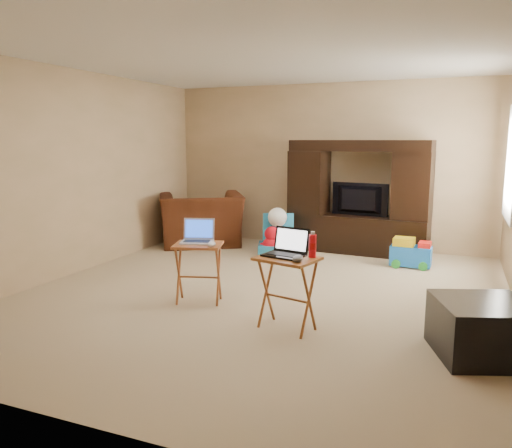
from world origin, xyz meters
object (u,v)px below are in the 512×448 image
at_px(television, 358,200).
at_px(ottoman, 483,329).
at_px(mouse_right, 298,259).
at_px(laptop_left, 197,231).
at_px(child_rocker, 274,235).
at_px(push_toy, 411,252).
at_px(entertainment_center, 359,197).
at_px(tray_table_right, 287,293).
at_px(water_bottle, 313,246).
at_px(laptop_right, 284,243).
at_px(tray_table_left, 199,273).
at_px(mouse_left, 212,244).
at_px(recliner, 201,219).
at_px(plush_toy, 272,241).

distance_m(television, ottoman, 3.62).
bearing_deg(mouse_right, laptop_left, 157.48).
bearing_deg(child_rocker, push_toy, -17.60).
xyz_separation_m(entertainment_center, tray_table_right, (0.01, -3.28, -0.50)).
distance_m(laptop_left, water_bottle, 1.34).
bearing_deg(mouse_right, laptop_right, 140.53).
distance_m(television, tray_table_left, 3.11).
bearing_deg(television, tray_table_left, 77.53).
relative_size(television, ottoman, 1.24).
xyz_separation_m(push_toy, ottoman, (0.76, -2.65, 0.02)).
distance_m(mouse_left, mouse_right, 1.09).
relative_size(tray_table_left, laptop_left, 1.91).
relative_size(entertainment_center, laptop_right, 5.92).
bearing_deg(laptop_right, tray_table_left, 173.25).
bearing_deg(mouse_left, tray_table_right, -18.25).
xyz_separation_m(television, recliner, (-2.40, -0.34, -0.38)).
relative_size(push_toy, water_bottle, 2.61).
relative_size(entertainment_center, laptop_left, 6.27).
xyz_separation_m(child_rocker, mouse_right, (1.21, -2.76, 0.38)).
bearing_deg(tray_table_right, mouse_left, 175.73).
height_order(plush_toy, tray_table_right, tray_table_right).
bearing_deg(recliner, push_toy, 143.94).
xyz_separation_m(television, push_toy, (0.82, -0.56, -0.59)).
xyz_separation_m(ottoman, mouse_left, (-2.45, 0.26, 0.42)).
bearing_deg(water_bottle, tray_table_right, -158.20).
distance_m(plush_toy, mouse_left, 2.32).
distance_m(tray_table_left, laptop_left, 0.43).
distance_m(recliner, mouse_left, 3.03).
xyz_separation_m(recliner, plush_toy, (1.32, -0.34, -0.19)).
xyz_separation_m(mouse_left, water_bottle, (1.08, -0.21, 0.11)).
relative_size(tray_table_left, mouse_left, 4.92).
distance_m(plush_toy, ottoman, 3.67).
bearing_deg(plush_toy, ottoman, -43.60).
bearing_deg(plush_toy, mouse_right, -65.60).
relative_size(ottoman, laptop_left, 2.10).
xyz_separation_m(laptop_left, mouse_right, (1.23, -0.51, -0.06)).
bearing_deg(child_rocker, tray_table_right, -86.78).
height_order(plush_toy, mouse_left, mouse_left).
relative_size(child_rocker, water_bottle, 3.01).
bearing_deg(entertainment_center, tray_table_right, -85.92).
height_order(laptop_left, water_bottle, laptop_left).
xyz_separation_m(plush_toy, tray_table_right, (1.09, -2.56, 0.11)).
height_order(child_rocker, mouse_left, mouse_left).
height_order(tray_table_right, mouse_right, mouse_right).
xyz_separation_m(plush_toy, mouse_left, (0.21, -2.27, 0.42)).
height_order(child_rocker, laptop_right, laptop_right).
bearing_deg(tray_table_left, mouse_left, -36.65).
bearing_deg(push_toy, tray_table_right, -104.34).
distance_m(mouse_left, water_bottle, 1.11).
bearing_deg(ottoman, mouse_left, 173.96).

